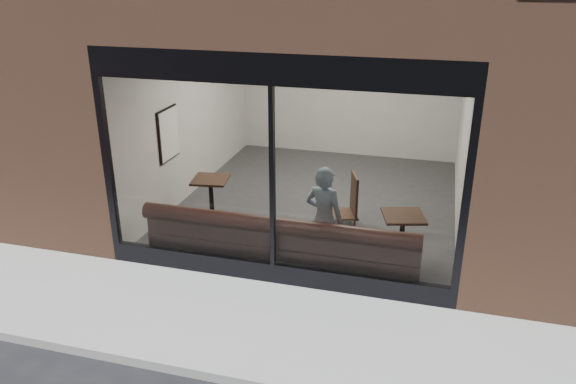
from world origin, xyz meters
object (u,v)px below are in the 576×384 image
(person, at_px, (324,219))
(cafe_chair_right, at_px, (342,214))
(banquette, at_px, (281,255))
(cafe_table_left, at_px, (210,180))
(cafe_table_right, at_px, (403,216))

(person, bearing_deg, cafe_chair_right, -76.28)
(banquette, bearing_deg, cafe_chair_right, 69.06)
(banquette, xyz_separation_m, cafe_table_left, (-1.65, 1.35, 0.52))
(cafe_table_left, height_order, cafe_table_right, same)
(banquette, height_order, cafe_chair_right, banquette)
(cafe_table_left, bearing_deg, cafe_chair_right, 6.66)
(cafe_chair_right, bearing_deg, banquette, 49.01)
(cafe_table_right, distance_m, cafe_chair_right, 1.48)
(banquette, xyz_separation_m, person, (0.59, 0.18, 0.57))
(cafe_table_right, xyz_separation_m, cafe_chair_right, (-1.06, 0.90, -0.50))
(banquette, bearing_deg, cafe_table_right, 22.96)
(cafe_table_left, bearing_deg, cafe_table_right, -10.82)
(cafe_table_left, bearing_deg, banquette, -39.14)
(person, bearing_deg, cafe_table_right, -139.08)
(banquette, xyz_separation_m, cafe_table_right, (1.68, 0.71, 0.52))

